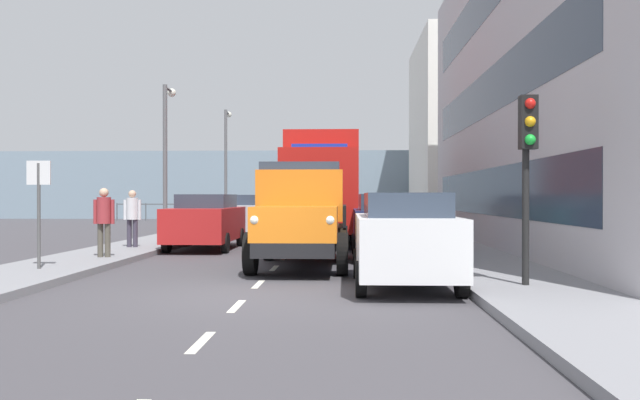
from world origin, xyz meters
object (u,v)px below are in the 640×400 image
(pedestrian_with_bag, at_px, (132,214))
(car_silver_oppositeside_1, at_px, (241,215))
(car_white_kerbside_near, at_px, (405,238))
(street_sign, at_px, (39,195))
(car_grey_kerbside_3, at_px, (370,214))
(pedestrian_by_lamp, at_px, (104,216))
(car_teal_kerbside_2, at_px, (376,218))
(car_red_oppositeside_0, at_px, (206,221))
(truck_vintage_orange, at_px, (301,217))
(car_navy_kerbside_1, at_px, (386,225))
(lamp_post_far, at_px, (226,156))
(lamp_post_promenade, at_px, (166,145))
(car_black_oppositeside_2, at_px, (261,211))
(traffic_light_near, at_px, (527,148))
(lorry_cargo_red, at_px, (323,185))

(pedestrian_with_bag, bearing_deg, car_silver_oppositeside_1, -104.18)
(car_white_kerbside_near, distance_m, street_sign, 7.63)
(car_grey_kerbside_3, bearing_deg, pedestrian_by_lamp, 60.84)
(car_silver_oppositeside_1, bearing_deg, pedestrian_by_lamp, 81.54)
(car_teal_kerbside_2, distance_m, pedestrian_with_bag, 8.38)
(car_teal_kerbside_2, xyz_separation_m, car_red_oppositeside_0, (5.43, 2.82, 0.00))
(truck_vintage_orange, relative_size, car_navy_kerbside_1, 1.48)
(car_white_kerbside_near, xyz_separation_m, car_grey_kerbside_3, (0.00, -16.66, 0.00))
(truck_vintage_orange, bearing_deg, pedestrian_with_bag, -37.97)
(pedestrian_by_lamp, xyz_separation_m, pedestrian_with_bag, (0.34, -3.17, -0.02))
(truck_vintage_orange, distance_m, car_grey_kerbside_3, 13.79)
(lamp_post_far, bearing_deg, car_teal_kerbside_2, 121.76)
(lamp_post_promenade, bearing_deg, car_black_oppositeside_2, -102.00)
(car_grey_kerbside_3, relative_size, pedestrian_by_lamp, 2.53)
(pedestrian_by_lamp, height_order, pedestrian_with_bag, pedestrian_by_lamp)
(car_navy_kerbside_1, distance_m, street_sign, 8.56)
(car_black_oppositeside_2, distance_m, pedestrian_by_lamp, 17.66)
(traffic_light_near, bearing_deg, lorry_cargo_red, -72.26)
(pedestrian_by_lamp, bearing_deg, car_silver_oppositeside_1, -98.46)
(car_navy_kerbside_1, relative_size, car_grey_kerbside_3, 0.88)
(pedestrian_by_lamp, relative_size, pedestrian_with_bag, 1.01)
(car_black_oppositeside_2, bearing_deg, pedestrian_with_bag, 82.20)
(pedestrian_by_lamp, bearing_deg, pedestrian_with_bag, -83.84)
(car_grey_kerbside_3, bearing_deg, car_teal_kerbside_2, 90.00)
(car_white_kerbside_near, bearing_deg, car_silver_oppositeside_1, -70.09)
(lorry_cargo_red, height_order, car_navy_kerbside_1, lorry_cargo_red)
(car_black_oppositeside_2, bearing_deg, lorry_cargo_red, 109.03)
(lorry_cargo_red, bearing_deg, car_black_oppositeside_2, -70.97)
(car_grey_kerbside_3, xyz_separation_m, car_silver_oppositeside_1, (5.43, 1.67, -0.00))
(car_black_oppositeside_2, xyz_separation_m, lamp_post_far, (2.14, -1.72, 2.98))
(truck_vintage_orange, bearing_deg, lamp_post_far, -74.92)
(car_teal_kerbside_2, height_order, pedestrian_by_lamp, pedestrian_by_lamp)
(lorry_cargo_red, xyz_separation_m, car_grey_kerbside_3, (-1.88, -5.35, -1.18))
(lorry_cargo_red, relative_size, lamp_post_far, 1.32)
(car_grey_kerbside_3, height_order, car_red_oppositeside_0, same)
(car_white_kerbside_near, relative_size, car_red_oppositeside_0, 0.91)
(car_black_oppositeside_2, height_order, street_sign, street_sign)
(truck_vintage_orange, bearing_deg, street_sign, 16.92)
(car_white_kerbside_near, relative_size, car_grey_kerbside_3, 0.91)
(car_teal_kerbside_2, xyz_separation_m, pedestrian_by_lamp, (7.06, 7.08, 0.27))
(car_black_oppositeside_2, relative_size, lamp_post_far, 0.64)
(car_navy_kerbside_1, relative_size, traffic_light_near, 1.19)
(car_red_oppositeside_0, xyz_separation_m, pedestrian_with_bag, (1.97, 1.09, 0.25))
(truck_vintage_orange, distance_m, car_teal_kerbside_2, 8.33)
(car_white_kerbside_near, xyz_separation_m, car_teal_kerbside_2, (0.00, -11.09, 0.00))
(street_sign, bearing_deg, car_black_oppositeside_2, -95.73)
(car_grey_kerbside_3, relative_size, lamp_post_promenade, 0.78)
(car_red_oppositeside_0, relative_size, car_black_oppositeside_2, 1.08)
(car_white_kerbside_near, bearing_deg, car_teal_kerbside_2, -90.00)
(car_black_oppositeside_2, relative_size, pedestrian_by_lamp, 2.34)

